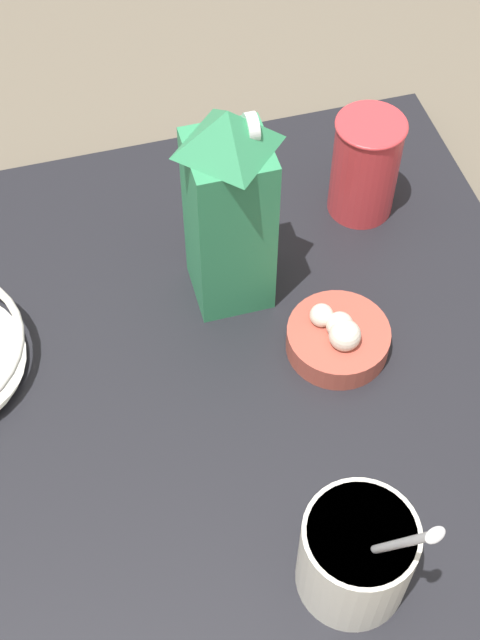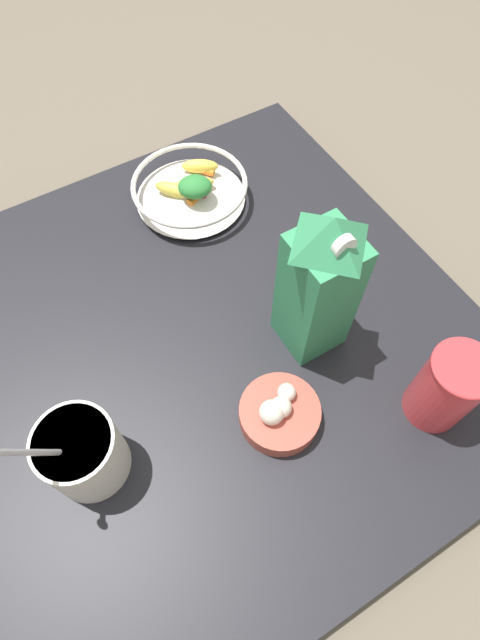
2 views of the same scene
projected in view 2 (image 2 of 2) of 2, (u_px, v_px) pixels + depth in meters
name	position (u px, v px, depth m)	size (l,w,h in m)	color
ground_plane	(200.00, 348.00, 0.87)	(6.00, 6.00, 0.00)	#665B4C
countertop	(200.00, 344.00, 0.86)	(0.91, 0.91, 0.03)	black
fruit_bowl	(190.00, 189.00, 0.98)	(0.23, 0.23, 0.08)	silver
milk_carton	(319.00, 285.00, 0.73)	(0.09, 0.09, 0.29)	#338C59
yogurt_tub	(81.00, 452.00, 0.68)	(0.13, 0.11, 0.25)	silver
drinking_cup	(447.00, 387.00, 0.72)	(0.09, 0.09, 0.15)	#DB383D
garlic_bowl	(279.00, 413.00, 0.76)	(0.12, 0.12, 0.07)	#B24C3D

